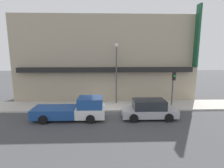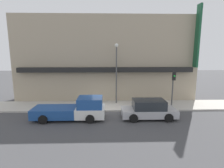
{
  "view_description": "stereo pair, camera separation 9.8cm",
  "coord_description": "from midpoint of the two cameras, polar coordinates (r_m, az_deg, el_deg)",
  "views": [
    {
      "loc": [
        -0.01,
        -15.21,
        5.23
      ],
      "look_at": [
        0.58,
        1.33,
        2.35
      ],
      "focal_mm": 28.0,
      "sensor_mm": 36.0,
      "label": 1
    },
    {
      "loc": [
        0.09,
        -15.21,
        5.23
      ],
      "look_at": [
        0.58,
        1.33,
        2.35
      ],
      "focal_mm": 28.0,
      "sensor_mm": 36.0,
      "label": 2
    }
  ],
  "objects": [
    {
      "name": "street_lamp",
      "position": [
        17.72,
        1.27,
        5.59
      ],
      "size": [
        0.36,
        0.36,
        6.09
      ],
      "color": "#4C4C4C",
      "rests_on": "sidewalk"
    },
    {
      "name": "building",
      "position": [
        20.04,
        -2.14,
        8.11
      ],
      "size": [
        19.8,
        3.8,
        10.13
      ],
      "color": "tan",
      "rests_on": "ground"
    },
    {
      "name": "parked_car",
      "position": [
        14.73,
        11.73,
        -8.07
      ],
      "size": [
        4.41,
        2.05,
        1.54
      ],
      "rotation": [
        0.0,
        0.0,
        0.02
      ],
      "color": "#ADADB2",
      "rests_on": "ground"
    },
    {
      "name": "traffic_light",
      "position": [
        16.87,
        19.18,
        0.25
      ],
      "size": [
        0.28,
        0.42,
        3.51
      ],
      "color": "#4C4C4C",
      "rests_on": "sidewalk"
    },
    {
      "name": "pickup_truck",
      "position": [
        14.55,
        -12.39,
        -8.19
      ],
      "size": [
        5.7,
        2.16,
        1.78
      ],
      "rotation": [
        0.0,
        0.0,
        0.02
      ],
      "color": "white",
      "rests_on": "ground"
    },
    {
      "name": "fire_hydrant",
      "position": [
        16.98,
        12.82,
        -6.54
      ],
      "size": [
        0.21,
        0.21,
        0.72
      ],
      "color": "#196633",
      "rests_on": "sidewalk"
    },
    {
      "name": "sidewalk",
      "position": [
        17.65,
        -2.11,
        -7.12
      ],
      "size": [
        36.0,
        3.34,
        0.15
      ],
      "color": "#B7B2A8",
      "rests_on": "ground"
    },
    {
      "name": "ground_plane",
      "position": [
        16.09,
        -2.11,
        -9.11
      ],
      "size": [
        80.0,
        80.0,
        0.0
      ],
      "primitive_type": "plane",
      "color": "#424244"
    }
  ]
}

